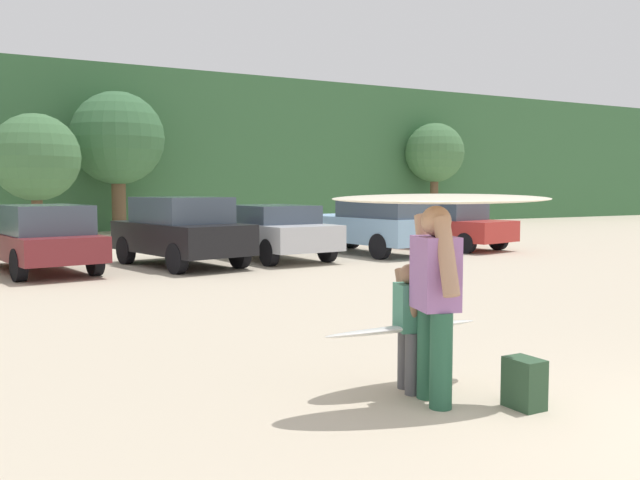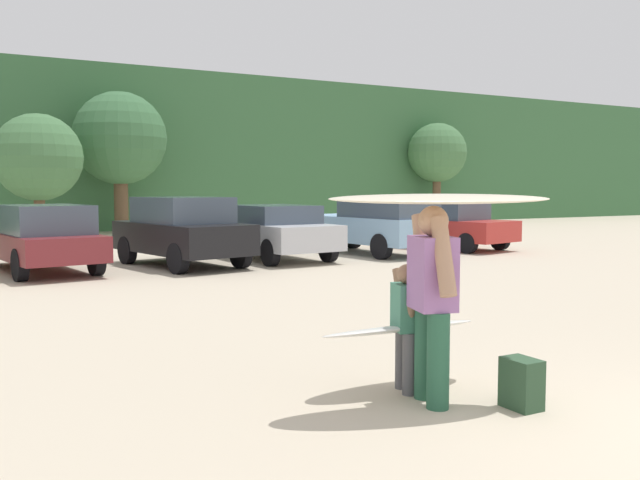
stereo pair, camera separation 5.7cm
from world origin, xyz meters
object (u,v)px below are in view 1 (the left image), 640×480
at_px(parked_car_black, 181,230).
at_px(parked_car_silver, 272,230).
at_px(parked_car_sky_blue, 370,224).
at_px(surfboard_cream, 445,199).
at_px(parked_car_maroon, 39,238).
at_px(backpack_dropped, 524,383).
at_px(parked_car_red, 445,224).
at_px(surfboard_white, 403,328).
at_px(person_adult, 435,293).
at_px(person_child, 409,320).

height_order(parked_car_black, parked_car_silver, parked_car_black).
relative_size(parked_car_sky_blue, surfboard_cream, 2.32).
relative_size(parked_car_black, surfboard_cream, 2.04).
bearing_deg(parked_car_maroon, parked_car_sky_blue, -98.88).
relative_size(parked_car_black, parked_car_sky_blue, 0.88).
xyz_separation_m(parked_car_silver, surfboard_cream, (-4.10, -12.21, 1.07)).
xyz_separation_m(parked_car_sky_blue, backpack_dropped, (-6.63, -12.51, -0.66)).
distance_m(parked_car_sky_blue, parked_car_red, 3.10).
bearing_deg(parked_car_maroon, parked_car_red, -97.20).
relative_size(parked_car_maroon, parked_car_sky_blue, 1.01).
bearing_deg(surfboard_white, person_adult, 89.63).
bearing_deg(parked_car_black, surfboard_white, 161.95).
relative_size(person_child, surfboard_white, 0.72).
bearing_deg(person_child, surfboard_white, -78.96).
xyz_separation_m(person_child, surfboard_cream, (-0.02, -0.55, 1.17)).
distance_m(parked_car_red, backpack_dropped, 16.10).
bearing_deg(person_child, parked_car_red, -114.50).
distance_m(surfboard_cream, surfboard_white, 1.43).
relative_size(parked_car_black, surfboard_white, 2.52).
relative_size(parked_car_red, surfboard_cream, 2.09).
relative_size(surfboard_cream, surfboard_white, 1.23).
relative_size(parked_car_maroon, backpack_dropped, 11.06).
distance_m(parked_car_black, surfboard_cream, 11.96).
bearing_deg(surfboard_white, surfboard_cream, 89.18).
xyz_separation_m(parked_car_black, surfboard_white, (-1.40, -11.18, -0.31)).
bearing_deg(surfboard_cream, person_child, -75.42).
bearing_deg(parked_car_red, backpack_dropped, 129.92).
xyz_separation_m(parked_car_maroon, parked_car_sky_blue, (9.06, -0.12, 0.08)).
relative_size(parked_car_silver, person_adult, 2.44).
height_order(parked_car_black, person_child, parked_car_black).
xyz_separation_m(parked_car_black, person_adult, (-1.42, -11.70, 0.12)).
distance_m(parked_car_black, parked_car_red, 8.92).
relative_size(surfboard_cream, backpack_dropped, 4.73).
bearing_deg(parked_car_silver, surfboard_cream, 157.64).
xyz_separation_m(parked_car_sky_blue, person_child, (-7.22, -11.59, -0.19)).
distance_m(parked_car_maroon, person_child, 11.86).
xyz_separation_m(parked_car_silver, parked_car_red, (6.24, 0.25, 0.00)).
bearing_deg(parked_car_red, surfboard_white, 125.94).
bearing_deg(person_adult, parked_car_maroon, -65.08).
relative_size(parked_car_silver, parked_car_sky_blue, 0.89).
bearing_deg(parked_car_black, person_child, 161.96).
relative_size(parked_car_maroon, surfboard_cream, 2.34).
distance_m(parked_car_sky_blue, surfboard_cream, 14.17).
height_order(parked_car_silver, surfboard_cream, surfboard_cream).
relative_size(parked_car_maroon, surfboard_white, 2.88).
distance_m(parked_car_red, person_adult, 16.07).
relative_size(parked_car_sky_blue, person_adult, 2.73).
relative_size(parked_car_maroon, person_child, 4.02).
xyz_separation_m(parked_car_black, parked_car_red, (8.90, 0.62, -0.10)).
bearing_deg(parked_car_black, backpack_dropped, 165.27).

